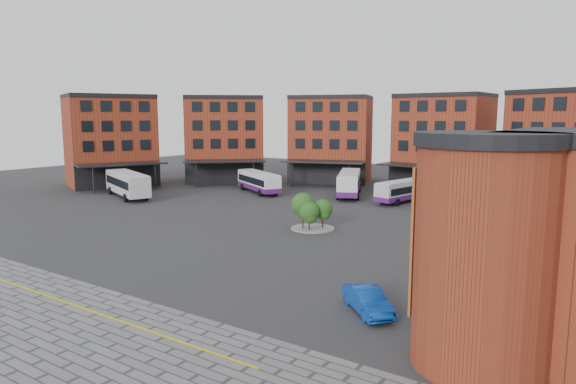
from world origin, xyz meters
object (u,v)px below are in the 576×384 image
Objects in this scene: bus_e at (521,208)px; blue_car at (367,300)px; bus_a at (127,182)px; bus_c at (349,183)px; bus_d at (405,190)px; bus_b at (259,181)px; tree_island at (310,210)px.

bus_e is 2.03× the size of blue_car.
bus_a is 31.07m from bus_c.
bus_a is at bearing 108.62° from blue_car.
blue_car is (21.06, -38.38, -1.10)m from bus_c.
bus_d is at bearing 60.39° from blue_car.
bus_b is at bearing 86.95° from blue_car.
blue_car is (33.52, -33.54, -0.91)m from bus_b.
bus_e is (48.58, 12.54, -0.54)m from bus_a.
bus_c is at bearing -172.50° from bus_d.
tree_island is 22.98m from bus_e.
tree_island is at bearing -72.63° from bus_a.
tree_island reaches higher than bus_b.
bus_a is 1.18× the size of bus_d.
bus_e is (16.74, 15.74, -0.44)m from tree_island.
bus_b is 1.01× the size of bus_d.
bus_c reaches higher than bus_b.
tree_island is 21.06m from bus_d.
bus_a is (-31.84, 3.20, 0.10)m from tree_island.
tree_island reaches higher than bus_c.
blue_car is at bearing -90.25° from bus_a.
blue_car is at bearing -44.73° from bus_e.
bus_e is (15.11, -5.25, -0.04)m from bus_d.
tree_island is 0.36× the size of bus_c.
tree_island is 0.48× the size of bus_e.
bus_b is 21.37m from bus_d.
bus_b reaches higher than bus_e.
bus_c is 2.70× the size of blue_car.
blue_car is at bearing -104.95° from bus_b.
bus_c is at bearing 70.72° from blue_car.
bus_c reaches higher than bus_e.
bus_a reaches higher than bus_e.
bus_d is (33.47, 17.80, -0.50)m from bus_a.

